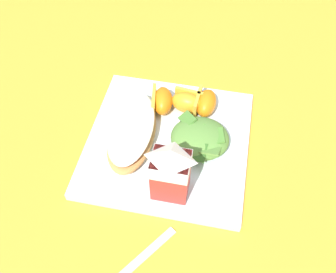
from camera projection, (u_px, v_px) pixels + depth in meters
ground at (168, 145)px, 0.68m from camera, size 3.00×3.00×0.00m
white_plate at (168, 143)px, 0.68m from camera, size 0.28×0.28×0.02m
cheesy_pizza_bread at (132, 132)px, 0.66m from camera, size 0.09×0.17×0.04m
green_salad_pile at (200, 140)px, 0.64m from camera, size 0.10×0.10×0.04m
milk_carton at (171, 170)px, 0.56m from camera, size 0.06×0.04×0.11m
orange_wedge_front at (205, 103)px, 0.70m from camera, size 0.04×0.06×0.04m
orange_wedge_middle at (188, 102)px, 0.70m from camera, size 0.06×0.04×0.04m
orange_wedge_rear at (162, 101)px, 0.70m from camera, size 0.05×0.07×0.04m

